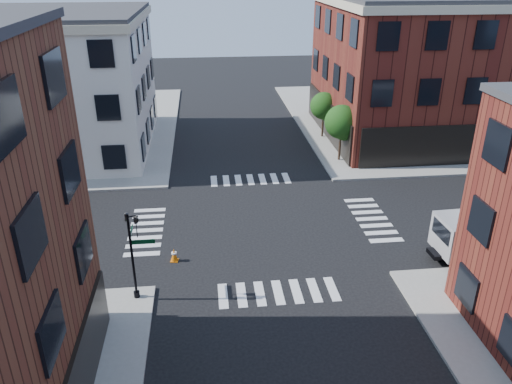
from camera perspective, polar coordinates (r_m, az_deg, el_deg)
The scene contains 10 objects.
ground at distance 30.77m, azimuth 0.63°, elevation -3.74°, with size 120.00×120.00×0.00m, color black.
sidewalk_ne at distance 55.59m, azimuth 20.15°, elevation 8.03°, with size 30.00×30.00×0.15m, color gray.
sidewalk_nw at distance 53.09m, azimuth -25.60°, elevation 6.36°, with size 30.00×30.00×0.15m, color gray.
building_ne at distance 49.74m, azimuth 23.06°, elevation 12.82°, with size 25.00×16.00×12.00m, color #4C1713.
building_nw at distance 46.56m, azimuth -26.32°, elevation 10.90°, with size 22.00×16.00×11.00m, color silver.
tree_near at distance 40.06m, azimuth 9.83°, elevation 7.70°, with size 2.69×2.69×4.49m.
tree_far at distance 45.71m, azimuth 7.82°, elevation 9.58°, with size 2.43×2.43×4.07m.
signal_pole at distance 23.64m, azimuth -13.86°, elevation -6.07°, with size 1.29×1.24×4.60m.
box_truck at distance 30.06m, azimuth 27.13°, elevation -3.48°, with size 7.95×2.70×3.55m.
traffic_cone at distance 27.40m, azimuth -9.34°, elevation -7.12°, with size 0.47×0.47×0.75m.
Camera 1 is at (-3.24, -26.84, 14.71)m, focal length 35.00 mm.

